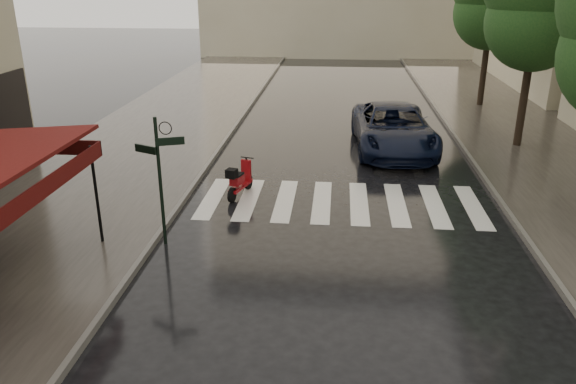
# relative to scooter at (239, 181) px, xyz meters

# --- Properties ---
(ground) EXTENTS (120.00, 120.00, 0.00)m
(ground) POSITION_rel_scooter_xyz_m (-0.05, -6.23, -0.47)
(ground) COLOR black
(ground) RESTS_ON ground
(sidewalk_near) EXTENTS (6.00, 60.00, 0.12)m
(sidewalk_near) POSITION_rel_scooter_xyz_m (-4.55, 5.77, -0.41)
(sidewalk_near) COLOR #38332D
(sidewalk_near) RESTS_ON ground
(sidewalk_far) EXTENTS (5.50, 60.00, 0.12)m
(sidewalk_far) POSITION_rel_scooter_xyz_m (10.20, 5.77, -0.41)
(sidewalk_far) COLOR #38332D
(sidewalk_far) RESTS_ON ground
(curb_near) EXTENTS (0.12, 60.00, 0.16)m
(curb_near) POSITION_rel_scooter_xyz_m (-1.50, 5.77, -0.40)
(curb_near) COLOR #595651
(curb_near) RESTS_ON ground
(curb_far) EXTENTS (0.12, 60.00, 0.16)m
(curb_far) POSITION_rel_scooter_xyz_m (7.40, 5.77, -0.40)
(curb_far) COLOR #595651
(curb_far) RESTS_ON ground
(crosswalk) EXTENTS (7.85, 3.20, 0.01)m
(crosswalk) POSITION_rel_scooter_xyz_m (2.93, -0.23, -0.47)
(crosswalk) COLOR silver
(crosswalk) RESTS_ON ground
(signpost) EXTENTS (1.17, 0.29, 3.10)m
(signpost) POSITION_rel_scooter_xyz_m (-1.24, -3.23, 1.36)
(signpost) COLOR black
(signpost) RESTS_ON ground
(scooter) EXTENTS (0.66, 1.51, 1.02)m
(scooter) POSITION_rel_scooter_xyz_m (0.00, 0.00, 0.00)
(scooter) COLOR black
(scooter) RESTS_ON ground
(parked_car) EXTENTS (3.00, 5.99, 1.63)m
(parked_car) POSITION_rel_scooter_xyz_m (4.80, 5.09, 0.34)
(parked_car) COLOR black
(parked_car) RESTS_ON ground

